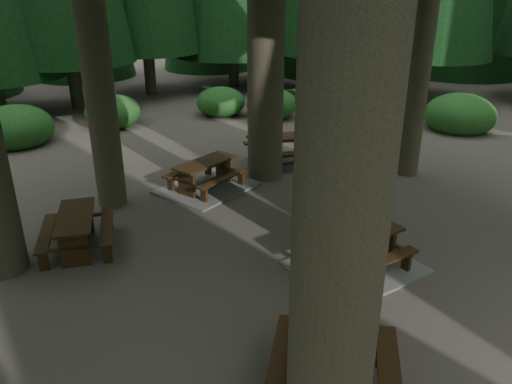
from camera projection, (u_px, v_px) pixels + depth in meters
ground at (311, 272)px, 8.83m from camera, size 80.00×80.00×0.00m
picnic_table_a at (356, 257)px, 8.85m from camera, size 2.29×1.96×0.72m
picnic_table_b at (76, 227)px, 9.41m from camera, size 1.88×2.04×0.71m
picnic_table_c at (206, 180)px, 12.25m from camera, size 2.48×2.21×0.72m
picnic_table_d at (280, 145)px, 13.93m from camera, size 2.22×2.04×0.77m
picnic_table_e at (334, 368)px, 5.87m from camera, size 2.48×2.45×0.84m
shrub_ring at (311, 226)px, 9.61m from camera, size 23.86×24.64×1.49m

